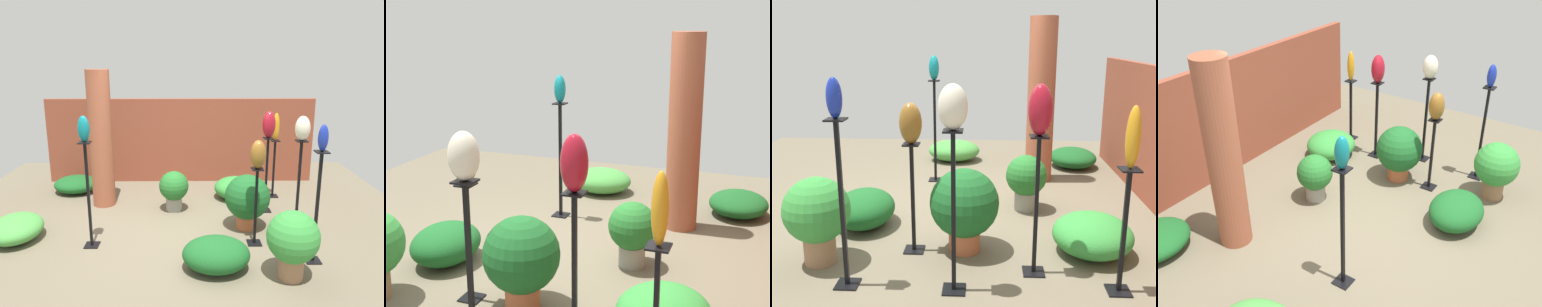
{
  "view_description": "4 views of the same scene",
  "coord_description": "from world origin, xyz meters",
  "views": [
    {
      "loc": [
        0.14,
        -5.19,
        2.61
      ],
      "look_at": [
        0.21,
        0.4,
        1.17
      ],
      "focal_mm": 35.0,
      "sensor_mm": 36.0,
      "label": 1
    },
    {
      "loc": [
        5.01,
        2.21,
        2.55
      ],
      "look_at": [
        -0.19,
        0.3,
        1.15
      ],
      "focal_mm": 50.0,
      "sensor_mm": 36.0,
      "label": 2
    },
    {
      "loc": [
        5.29,
        0.43,
        2.14
      ],
      "look_at": [
        0.06,
        0.17,
        0.76
      ],
      "focal_mm": 42.0,
      "sensor_mm": 36.0,
      "label": 3
    },
    {
      "loc": [
        -4.28,
        -2.48,
        3.8
      ],
      "look_at": [
        -0.16,
        0.3,
        0.99
      ],
      "focal_mm": 42.0,
      "sensor_mm": 36.0,
      "label": 4
    }
  ],
  "objects": [
    {
      "name": "foliage_bed_center",
      "position": [
        -2.38,
        -0.13,
        0.18
      ],
      "size": [
        0.76,
        0.89,
        0.36
      ],
      "primitive_type": "ellipsoid",
      "color": "#479942",
      "rests_on": "ground"
    },
    {
      "name": "foliage_bed_east",
      "position": [
        -2.07,
        1.9,
        0.16
      ],
      "size": [
        0.86,
        0.77,
        0.32
      ],
      "primitive_type": "ellipsoid",
      "color": "#195923",
      "rests_on": "ground"
    },
    {
      "name": "art_vase_ruby",
      "position": [
        1.49,
        0.89,
        1.53
      ],
      "size": [
        0.21,
        0.21,
        0.44
      ],
      "primitive_type": "ellipsoid",
      "color": "maroon",
      "rests_on": "pedestal_ruby"
    },
    {
      "name": "potted_plant_front_right",
      "position": [
        1.07,
        0.22,
        0.49
      ],
      "size": [
        0.7,
        0.7,
        0.87
      ],
      "color": "#B25B38",
      "rests_on": "ground"
    },
    {
      "name": "art_vase_bronze",
      "position": [
        1.1,
        -0.29,
        1.33
      ],
      "size": [
        0.21,
        0.22,
        0.4
      ],
      "primitive_type": "ellipsoid",
      "color": "brown",
      "rests_on": "pedestal_bronze"
    },
    {
      "name": "art_vase_teal",
      "position": [
        -1.23,
        -0.33,
        1.69
      ],
      "size": [
        0.16,
        0.15,
        0.35
      ],
      "primitive_type": "ellipsoid",
      "color": "#0F727A",
      "rests_on": "pedestal_teal"
    },
    {
      "name": "art_vase_ivory",
      "position": [
        1.83,
        0.17,
        1.6
      ],
      "size": [
        0.22,
        0.23,
        0.36
      ],
      "primitive_type": "ellipsoid",
      "color": "beige",
      "rests_on": "pedestal_ivory"
    },
    {
      "name": "pedestal_ivory",
      "position": [
        1.83,
        0.17,
        0.66
      ],
      "size": [
        0.2,
        0.2,
        1.42
      ],
      "color": "black",
      "rests_on": "ground"
    },
    {
      "name": "potted_plant_mid_left",
      "position": [
        -0.1,
        0.94,
        0.41
      ],
      "size": [
        0.51,
        0.51,
        0.71
      ],
      "color": "gray",
      "rests_on": "ground"
    },
    {
      "name": "foliage_bed_west",
      "position": [
        0.5,
        -0.96,
        0.21
      ],
      "size": [
        0.86,
        0.7,
        0.42
      ],
      "primitive_type": "ellipsoid",
      "color": "#195923",
      "rests_on": "ground"
    },
    {
      "name": "brick_pillar",
      "position": [
        -1.37,
        1.24,
        1.21
      ],
      "size": [
        0.4,
        0.4,
        2.41
      ],
      "primitive_type": "cylinder",
      "color": "#9E5138",
      "rests_on": "ground"
    },
    {
      "name": "pedestal_ruby",
      "position": [
        1.49,
        0.89,
        0.6
      ],
      "size": [
        0.2,
        0.2,
        1.31
      ],
      "color": "black",
      "rests_on": "ground"
    },
    {
      "name": "ground_plane",
      "position": [
        0.0,
        0.0,
        0.0
      ],
      "size": [
        8.0,
        8.0,
        0.0
      ],
      "primitive_type": "plane",
      "color": "#6B604C"
    },
    {
      "name": "pedestal_bronze",
      "position": [
        1.1,
        -0.29,
        0.52
      ],
      "size": [
        0.2,
        0.2,
        1.13
      ],
      "color": "black",
      "rests_on": "ground"
    },
    {
      "name": "pedestal_teal",
      "position": [
        -1.23,
        -0.33,
        0.7
      ],
      "size": [
        0.2,
        0.2,
        1.52
      ],
      "color": "black",
      "rests_on": "ground"
    },
    {
      "name": "art_vase_amber",
      "position": [
        1.78,
        1.59,
        1.36
      ],
      "size": [
        0.13,
        0.12,
        0.51
      ],
      "primitive_type": "ellipsoid",
      "color": "orange",
      "rests_on": "pedestal_amber"
    }
  ]
}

